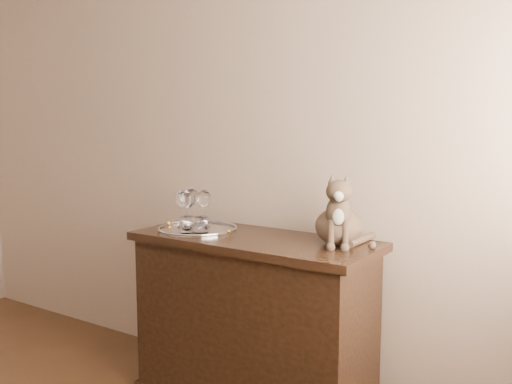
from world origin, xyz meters
TOP-DOWN VIEW (x-y plane):
  - wall_back at (0.00, 2.25)m, footprint 4.00×0.10m
  - wall_right at (2.00, 0.00)m, footprint 0.10×4.50m
  - sideboard at (0.60, 1.94)m, footprint 1.20×0.50m
  - tray at (0.27, 1.91)m, footprint 0.40×0.40m
  - wine_glass_a at (0.17, 1.99)m, footprint 0.07×0.07m
  - wine_glass_b at (0.26, 1.99)m, footprint 0.07×0.07m
  - wine_glass_c at (0.18, 1.91)m, footprint 0.07×0.07m
  - wine_glass_d at (0.22, 1.91)m, footprint 0.08×0.08m
  - tumbler_a at (0.35, 1.84)m, footprint 0.07×0.07m
  - tumbler_b at (0.30, 1.80)m, footprint 0.07×0.07m
  - cat at (1.00, 2.03)m, footprint 0.42×0.41m

SIDE VIEW (x-z plane):
  - sideboard at x=0.60m, z-range 0.00..0.85m
  - tray at x=0.27m, z-range 0.85..0.86m
  - tumbler_a at x=0.35m, z-range 0.86..0.94m
  - tumbler_b at x=0.30m, z-range 0.86..0.94m
  - wine_glass_b at x=0.26m, z-range 0.86..1.05m
  - wine_glass_c at x=0.18m, z-range 0.86..1.05m
  - wine_glass_a at x=0.17m, z-range 0.86..1.05m
  - wine_glass_d at x=0.22m, z-range 0.86..1.06m
  - cat at x=1.00m, z-range 0.85..1.18m
  - wall_back at x=0.00m, z-range 0.00..2.70m
  - wall_right at x=2.00m, z-range 0.00..2.70m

